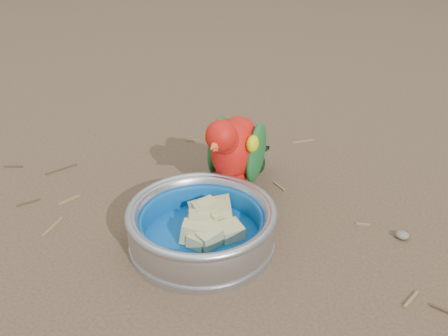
% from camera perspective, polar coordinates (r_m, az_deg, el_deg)
% --- Properties ---
extents(ground, '(60.00, 60.00, 0.00)m').
position_cam_1_polar(ground, '(0.68, -3.85, -11.01)').
color(ground, brown).
extents(food_bowl, '(0.20, 0.20, 0.02)m').
position_cam_1_polar(food_bowl, '(0.71, -2.52, -8.27)').
color(food_bowl, '#B2B2BA').
rests_on(food_bowl, ground).
extents(bowl_wall, '(0.20, 0.20, 0.04)m').
position_cam_1_polar(bowl_wall, '(0.69, -2.57, -6.30)').
color(bowl_wall, '#B2B2BA').
rests_on(bowl_wall, food_bowl).
extents(fruit_wedges, '(0.12, 0.12, 0.03)m').
position_cam_1_polar(fruit_wedges, '(0.70, -2.56, -6.77)').
color(fruit_wedges, tan).
rests_on(fruit_wedges, food_bowl).
extents(lory_parrot, '(0.09, 0.19, 0.15)m').
position_cam_1_polar(lory_parrot, '(0.78, 1.11, 1.21)').
color(lory_parrot, red).
rests_on(lory_parrot, ground).
extents(ground_debris, '(0.90, 0.80, 0.01)m').
position_cam_1_polar(ground_debris, '(0.73, 0.77, -7.73)').
color(ground_debris, olive).
rests_on(ground_debris, ground).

